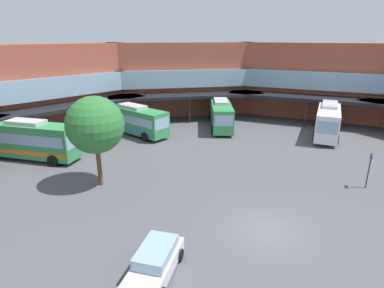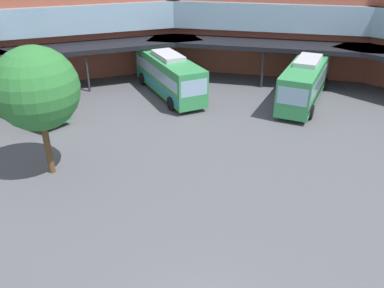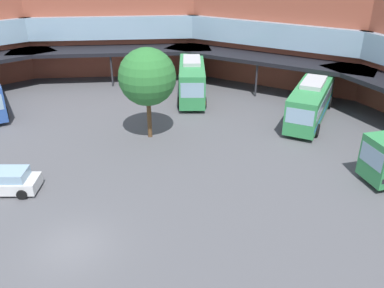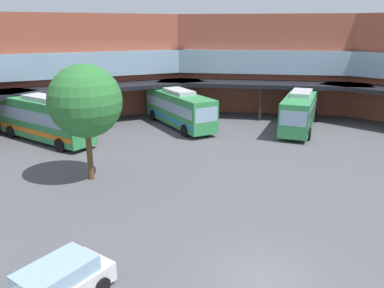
{
  "view_description": "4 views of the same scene",
  "coord_description": "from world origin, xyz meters",
  "px_view_note": "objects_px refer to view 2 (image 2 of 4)",
  "views": [
    {
      "loc": [
        -12.4,
        -13.04,
        11.63
      ],
      "look_at": [
        1.1,
        12.1,
        1.9
      ],
      "focal_mm": 29.89,
      "sensor_mm": 36.0,
      "label": 1
    },
    {
      "loc": [
        -1.0,
        -8.41,
        11.82
      ],
      "look_at": [
        0.21,
        8.49,
        3.05
      ],
      "focal_mm": 36.28,
      "sensor_mm": 36.0,
      "label": 2
    },
    {
      "loc": [
        16.56,
        -7.02,
        14.52
      ],
      "look_at": [
        -2.67,
        11.36,
        1.16
      ],
      "focal_mm": 38.16,
      "sensor_mm": 36.0,
      "label": 3
    },
    {
      "loc": [
        -4.49,
        -12.19,
        9.44
      ],
      "look_at": [
        -1.04,
        12.55,
        1.73
      ],
      "focal_mm": 35.87,
      "sensor_mm": 36.0,
      "label": 4
    }
  ],
  "objects_px": {
    "bus_1": "(306,80)",
    "plaza_tree": "(37,89)",
    "bus_2": "(169,74)",
    "bus_4": "(16,89)"
  },
  "relations": [
    {
      "from": "bus_1",
      "to": "plaza_tree",
      "type": "height_order",
      "value": "plaza_tree"
    },
    {
      "from": "bus_2",
      "to": "bus_4",
      "type": "xyz_separation_m",
      "value": [
        -11.72,
        -3.44,
        0.14
      ]
    },
    {
      "from": "bus_4",
      "to": "plaza_tree",
      "type": "xyz_separation_m",
      "value": [
        4.68,
        -9.21,
        3.08
      ]
    },
    {
      "from": "bus_1",
      "to": "bus_2",
      "type": "height_order",
      "value": "bus_1"
    },
    {
      "from": "bus_1",
      "to": "plaza_tree",
      "type": "bearing_deg",
      "value": -31.79
    },
    {
      "from": "plaza_tree",
      "to": "bus_4",
      "type": "bearing_deg",
      "value": 116.92
    },
    {
      "from": "bus_4",
      "to": "bus_1",
      "type": "bearing_deg",
      "value": 45.72
    },
    {
      "from": "bus_2",
      "to": "plaza_tree",
      "type": "height_order",
      "value": "plaza_tree"
    },
    {
      "from": "bus_4",
      "to": "plaza_tree",
      "type": "relative_size",
      "value": 1.23
    },
    {
      "from": "bus_2",
      "to": "bus_4",
      "type": "distance_m",
      "value": 12.22
    }
  ]
}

